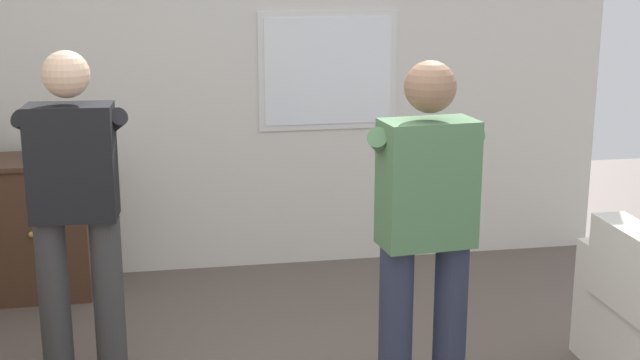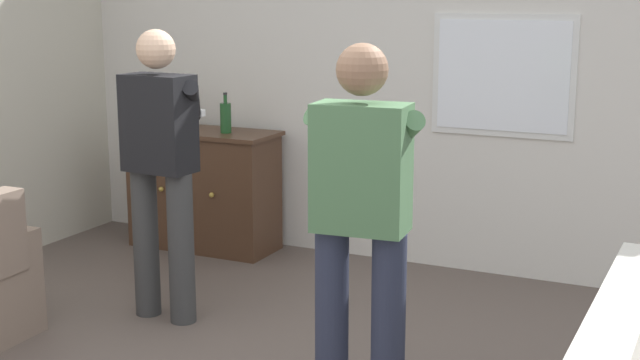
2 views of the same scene
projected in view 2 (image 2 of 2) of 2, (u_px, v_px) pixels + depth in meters
name	position (u px, v px, depth m)	size (l,w,h in m)	color
wall_back_with_window	(415.00, 63.00, 6.08)	(5.20, 0.15, 2.80)	silver
sideboard_cabinet	(204.00, 189.00, 6.59)	(1.12, 0.49, 0.88)	#472D1E
bottle_wine_green	(169.00, 108.00, 6.57)	(0.06, 0.06, 0.37)	#1E4C23
bottle_liquor_amber	(181.00, 112.00, 6.50)	(0.06, 0.06, 0.32)	#593314
bottle_spirits_clear	(226.00, 117.00, 6.36)	(0.08, 0.08, 0.29)	#1E4C23
person_standing_left	(161.00, 161.00, 5.06)	(0.56, 0.49, 1.68)	#383838
person_standing_right	(362.00, 217.00, 3.82)	(0.56, 0.49, 1.68)	#282D42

